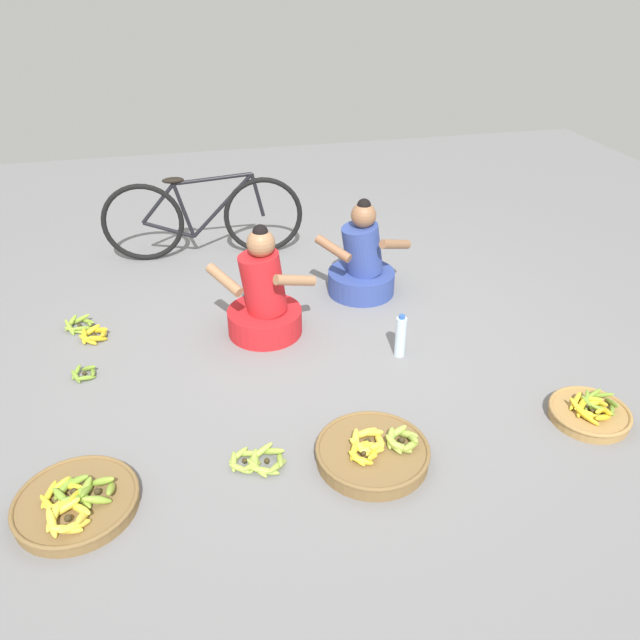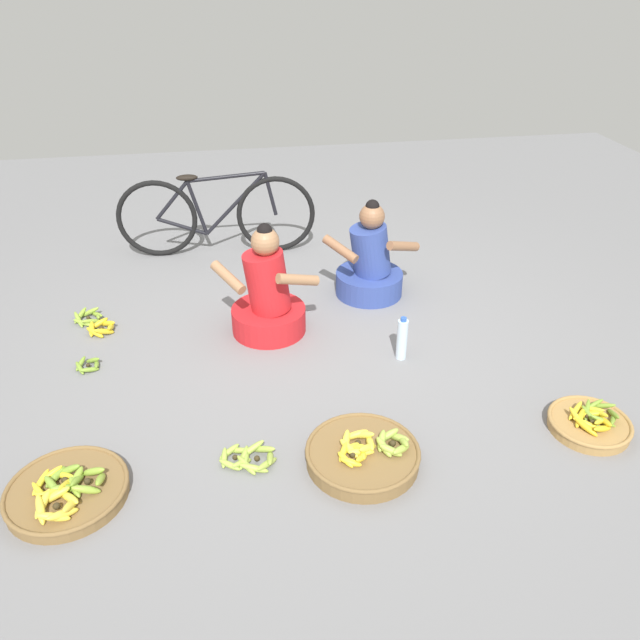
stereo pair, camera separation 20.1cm
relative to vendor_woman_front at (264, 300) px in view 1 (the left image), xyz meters
The scene contains 11 objects.
ground_plane 0.49m from the vendor_woman_front, 46.33° to the right, with size 10.00×10.00×0.00m, color slate.
vendor_woman_front is the anchor object (origin of this frame).
vendor_woman_behind 0.93m from the vendor_woman_front, 27.00° to the left, with size 0.75×0.52×0.77m.
bicycle_leaning 1.42m from the vendor_woman_front, 102.48° to the left, with size 1.70×0.15×0.73m.
banana_basket_near_bicycle 2.17m from the vendor_woman_front, 39.14° to the right, with size 0.46×0.46×0.14m.
banana_basket_back_center 1.47m from the vendor_woman_front, 75.64° to the right, with size 0.61×0.61×0.16m.
banana_basket_back_right 1.82m from the vendor_woman_front, 128.92° to the right, with size 0.60×0.60×0.15m.
loose_bananas_back_left 1.26m from the vendor_woman_front, 167.29° to the right, with size 0.17×0.17×0.07m.
loose_bananas_near_vendor 1.35m from the vendor_woman_front, 100.34° to the right, with size 0.33×0.24×0.10m.
loose_bananas_mid_right 1.27m from the vendor_woman_front, 168.10° to the left, with size 0.34×0.40×0.10m.
water_bottle 0.97m from the vendor_woman_front, 30.60° to the right, with size 0.07×0.07×0.31m.
Camera 1 is at (-0.76, -3.47, 2.35)m, focal length 35.18 mm.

